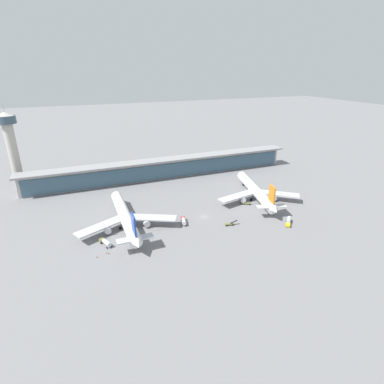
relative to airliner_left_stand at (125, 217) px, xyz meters
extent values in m
plane|color=slate|center=(43.18, -5.60, -5.75)|extent=(1200.00, 1200.00, 0.00)
cylinder|color=white|center=(0.02, 1.40, 0.02)|extent=(6.89, 57.81, 6.09)
cone|color=white|center=(0.45, 32.70, 0.02)|extent=(6.04, 5.56, 5.97)
cone|color=white|center=(-0.41, -29.59, 0.63)|extent=(5.57, 6.77, 5.48)
cube|color=black|center=(0.40, 29.21, 1.09)|extent=(4.60, 2.58, 0.73)
cube|color=#B7BABF|center=(-13.17, -3.72, -1.04)|extent=(26.60, 17.25, 0.73)
cube|color=#B7BABF|center=(13.06, -4.08, -1.04)|extent=(26.45, 17.82, 0.73)
cylinder|color=silver|center=(-10.03, -4.37, -3.14)|extent=(3.42, 4.45, 3.36)
cylinder|color=silver|center=(9.91, -4.65, -3.14)|extent=(3.42, 4.45, 3.36)
cube|color=#193899|center=(-0.34, -24.31, 7.79)|extent=(0.84, 7.36, 9.45)
cube|color=#B7BABF|center=(-0.35, -25.36, 0.94)|extent=(16.86, 4.85, 0.52)
cylinder|color=black|center=(-3.38, -1.70, -5.02)|extent=(1.28, 1.49, 1.47)
cylinder|color=black|center=(3.33, -1.79, -5.02)|extent=(1.28, 1.49, 1.47)
cylinder|color=black|center=(0.34, 24.49, -5.02)|extent=(1.28, 1.49, 1.47)
cylinder|color=white|center=(84.15, 6.22, 0.02)|extent=(19.46, 57.55, 6.09)
cone|color=white|center=(91.50, 36.64, 0.02)|extent=(7.08, 6.73, 5.97)
cone|color=white|center=(76.88, -23.91, 0.63)|extent=(6.90, 7.79, 5.48)
cube|color=black|center=(90.68, 33.26, 1.09)|extent=(5.03, 3.52, 0.73)
cube|color=#B7BABF|center=(70.16, 4.15, -1.04)|extent=(27.07, 12.21, 0.73)
cube|color=#B7BABF|center=(95.67, -2.01, -1.04)|extent=(24.51, 21.89, 0.73)
cylinder|color=silver|center=(73.07, 2.81, -3.14)|extent=(4.30, 5.07, 3.36)
cylinder|color=silver|center=(92.46, -1.87, -3.14)|extent=(4.30, 5.07, 3.36)
cube|color=orange|center=(78.12, -18.78, 7.79)|extent=(2.44, 7.31, 9.45)
cube|color=#B7BABF|center=(77.88, -19.80, 0.94)|extent=(17.41, 8.43, 0.52)
cylinder|color=black|center=(80.15, 3.95, -5.02)|extent=(1.57, 1.72, 1.47)
cylinder|color=black|center=(86.68, 2.37, -5.02)|extent=(1.57, 1.72, 1.47)
cylinder|color=black|center=(89.57, 28.67, -5.02)|extent=(1.57, 1.72, 1.47)
cube|color=olive|center=(74.58, 0.13, -5.00)|extent=(5.03, 4.04, 0.60)
cube|color=black|center=(72.51, 1.39, -3.91)|extent=(3.84, 2.83, 1.72)
cylinder|color=black|center=(72.71, 0.29, -5.30)|extent=(0.91, 0.71, 0.90)
cylinder|color=black|center=(73.58, 1.71, -5.30)|extent=(0.91, 0.71, 0.90)
cylinder|color=black|center=(75.58, -1.46, -5.30)|extent=(0.91, 0.71, 0.90)
cylinder|color=black|center=(76.45, -0.04, -5.30)|extent=(0.91, 0.71, 0.90)
cube|color=olive|center=(51.55, -19.57, -5.00)|extent=(5.06, 2.72, 0.60)
cube|color=black|center=(53.93, -20.05, -3.91)|extent=(4.05, 1.67, 1.72)
cylinder|color=black|center=(53.37, -19.09, -5.30)|extent=(0.94, 0.45, 0.90)
cylinder|color=black|center=(53.04, -20.72, -5.30)|extent=(0.94, 0.45, 0.90)
cylinder|color=black|center=(50.07, -18.43, -5.30)|extent=(0.94, 0.45, 0.90)
cylinder|color=black|center=(49.74, -20.05, -5.30)|extent=(0.94, 0.45, 0.90)
cube|color=#B21E1E|center=(30.58, -4.86, -4.55)|extent=(2.84, 2.55, 1.50)
cylinder|color=silver|center=(29.34, -9.50, -3.85)|extent=(3.48, 5.95, 2.10)
cylinder|color=black|center=(29.27, -5.50, -5.30)|extent=(0.50, 0.94, 0.90)
cylinder|color=black|center=(31.40, -6.07, -5.30)|extent=(0.50, 0.94, 0.90)
cylinder|color=black|center=(27.79, -11.00, -5.30)|extent=(0.50, 0.94, 0.90)
cylinder|color=black|center=(29.92, -11.57, -5.30)|extent=(0.50, 0.94, 0.90)
cube|color=olive|center=(-13.87, -11.44, -4.55)|extent=(2.97, 2.74, 1.50)
cylinder|color=silver|center=(-12.11, -15.91, -3.85)|extent=(4.01, 5.98, 2.10)
cylinder|color=black|center=(-14.55, -12.73, -5.30)|extent=(0.59, 0.94, 0.90)
cylinder|color=black|center=(-12.50, -11.92, -5.30)|extent=(0.59, 0.94, 0.90)
cylinder|color=black|center=(-12.46, -18.03, -5.30)|extent=(0.59, 0.94, 0.90)
cylinder|color=black|center=(-10.40, -17.22, -5.30)|extent=(0.59, 0.94, 0.90)
cube|color=yellow|center=(79.39, -33.01, -4.55)|extent=(3.12, 3.10, 1.50)
cylinder|color=silver|center=(82.71, -29.55, -3.85)|extent=(5.39, 5.50, 2.10)
cylinder|color=black|center=(80.84, -33.09, -5.30)|extent=(0.83, 0.84, 0.90)
cylinder|color=black|center=(79.25, -31.56, -5.30)|extent=(0.83, 0.84, 0.90)
cylinder|color=black|center=(84.79, -28.98, -5.30)|extent=(0.83, 0.84, 0.90)
cylinder|color=black|center=(83.19, -27.45, -5.30)|extent=(0.83, 0.84, 0.90)
cube|color=#B2ADA3|center=(43.18, 67.23, 1.25)|extent=(199.73, 8.00, 14.00)
cube|color=#3D5B70|center=(43.18, 62.93, 0.55)|extent=(195.73, 0.50, 11.20)
cube|color=gray|center=(43.18, 65.23, 8.85)|extent=(203.72, 12.80, 1.20)
cylinder|color=#B2ADA3|center=(-56.86, 82.50, 16.79)|extent=(6.40, 6.40, 45.08)
cylinder|color=#384C5B|center=(-56.86, 82.50, 41.83)|extent=(12.00, 12.00, 5.00)
cone|color=#B2ADA3|center=(-56.86, 82.50, 45.53)|extent=(10.20, 10.20, 2.40)
cylinder|color=#99999E|center=(-56.86, 82.50, 49.23)|extent=(0.36, 0.36, 5.00)
cone|color=orange|center=(-13.03, -21.92, -5.40)|extent=(0.44, 0.44, 0.70)
cube|color=black|center=(-13.03, -21.92, -5.73)|extent=(0.62, 0.62, 0.04)
cone|color=orange|center=(12.15, -24.99, -5.40)|extent=(0.44, 0.44, 0.70)
cube|color=black|center=(12.15, -24.99, -5.73)|extent=(0.62, 0.62, 0.04)
cone|color=orange|center=(-17.59, -23.55, -5.40)|extent=(0.44, 0.44, 0.70)
cube|color=black|center=(-17.59, -23.55, -5.73)|extent=(0.62, 0.62, 0.04)
cone|color=orange|center=(-12.26, -22.67, -5.40)|extent=(0.44, 0.44, 0.70)
cube|color=black|center=(-12.26, -22.67, -5.73)|extent=(0.62, 0.62, 0.04)
camera|label=1|loc=(-22.42, -146.85, 73.15)|focal=28.74mm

